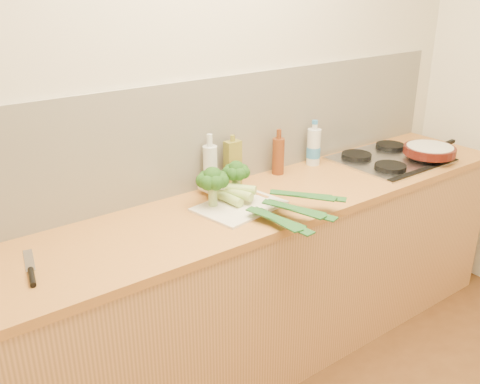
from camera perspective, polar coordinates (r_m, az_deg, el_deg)
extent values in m
plane|color=beige|center=(2.60, -3.07, 9.09)|extent=(3.50, 0.00, 3.50)
cube|color=silver|center=(2.62, -2.89, 6.28)|extent=(3.20, 0.02, 0.54)
cube|color=tan|center=(2.71, 0.92, -10.31)|extent=(3.20, 0.60, 0.86)
cube|color=#B57535|center=(2.50, 0.98, -1.60)|extent=(3.20, 0.62, 0.04)
cube|color=silver|center=(3.18, 15.70, 3.36)|extent=(0.58, 0.50, 0.01)
cube|color=black|center=(3.05, 19.08, 2.31)|extent=(0.58, 0.04, 0.01)
cylinder|color=black|center=(2.99, 15.75, 2.57)|extent=(0.17, 0.17, 0.03)
cylinder|color=black|center=(3.22, 19.06, 3.61)|extent=(0.17, 0.17, 0.03)
cylinder|color=black|center=(3.13, 12.32, 3.80)|extent=(0.17, 0.17, 0.03)
cylinder|color=black|center=(3.36, 15.73, 4.71)|extent=(0.17, 0.17, 0.03)
cube|color=white|center=(2.44, -0.08, -1.52)|extent=(0.42, 0.34, 0.01)
cylinder|color=#8BA862|center=(2.42, -2.92, -0.54)|extent=(0.04, 0.04, 0.08)
sphere|color=#15340E|center=(2.39, -2.96, 1.63)|extent=(0.09, 0.09, 0.09)
sphere|color=#15340E|center=(2.41, -2.13, 1.50)|extent=(0.07, 0.07, 0.07)
sphere|color=#15340E|center=(2.43, -2.88, 1.64)|extent=(0.07, 0.07, 0.07)
sphere|color=#15340E|center=(2.42, -3.68, 1.52)|extent=(0.07, 0.07, 0.07)
sphere|color=#15340E|center=(2.39, -3.95, 1.22)|extent=(0.07, 0.07, 0.07)
sphere|color=#15340E|center=(2.36, -3.46, 0.96)|extent=(0.07, 0.07, 0.07)
sphere|color=#15340E|center=(2.36, -2.58, 0.96)|extent=(0.07, 0.07, 0.07)
sphere|color=#15340E|center=(2.38, -1.99, 1.20)|extent=(0.07, 0.07, 0.07)
cylinder|color=#8BA862|center=(2.53, -0.41, 0.52)|extent=(0.04, 0.04, 0.08)
sphere|color=#15340E|center=(2.50, -0.42, 2.46)|extent=(0.08, 0.08, 0.08)
sphere|color=#15340E|center=(2.52, 0.26, 2.35)|extent=(0.06, 0.06, 0.06)
sphere|color=#15340E|center=(2.54, -0.39, 2.46)|extent=(0.06, 0.06, 0.06)
sphere|color=#15340E|center=(2.53, -1.05, 2.36)|extent=(0.06, 0.06, 0.06)
sphere|color=#15340E|center=(2.50, -1.25, 2.12)|extent=(0.06, 0.06, 0.06)
sphere|color=#15340E|center=(2.47, -0.82, 1.91)|extent=(0.06, 0.06, 0.06)
sphere|color=#15340E|center=(2.47, -0.07, 1.90)|extent=(0.06, 0.06, 0.06)
sphere|color=#15340E|center=(2.49, 0.41, 2.10)|extent=(0.06, 0.06, 0.06)
cylinder|color=white|center=(2.56, -3.30, 0.24)|extent=(0.05, 0.13, 0.04)
cylinder|color=#A3C160|center=(2.46, -1.24, -0.67)|extent=(0.06, 0.16, 0.04)
cube|color=#17411A|center=(2.25, 3.98, -2.97)|extent=(0.07, 0.30, 0.02)
cube|color=#17411A|center=(2.24, 4.35, -3.08)|extent=(0.08, 0.34, 0.01)
cube|color=#17411A|center=(2.26, 3.80, -2.79)|extent=(0.12, 0.28, 0.02)
cylinder|color=white|center=(2.53, -2.83, 0.50)|extent=(0.08, 0.13, 0.04)
cylinder|color=#A3C160|center=(2.46, -0.30, -0.18)|extent=(0.09, 0.16, 0.04)
cube|color=#17411A|center=(2.31, 5.95, -1.86)|extent=(0.09, 0.30, 0.02)
cube|color=#17411A|center=(2.30, 6.39, -1.93)|extent=(0.15, 0.34, 0.01)
cube|color=#17411A|center=(2.31, 5.74, -1.71)|extent=(0.18, 0.27, 0.02)
cylinder|color=white|center=(2.50, -2.61, 0.64)|extent=(0.10, 0.11, 0.04)
cylinder|color=#A3C160|center=(2.47, 0.10, 0.35)|extent=(0.12, 0.14, 0.04)
cube|color=#17411A|center=(2.41, 6.78, -0.39)|extent=(0.17, 0.29, 0.02)
cube|color=#17411A|center=(2.40, 7.25, -0.40)|extent=(0.24, 0.30, 0.01)
cube|color=#17411A|center=(2.41, 6.55, -0.28)|extent=(0.24, 0.22, 0.02)
cube|color=silver|center=(2.16, -21.58, -6.80)|extent=(0.07, 0.18, 0.00)
cylinder|color=black|center=(2.02, -21.32, -8.45)|extent=(0.05, 0.12, 0.02)
cylinder|color=#4A130C|center=(3.22, 19.56, 4.20)|extent=(0.29, 0.29, 0.05)
cylinder|color=beige|center=(3.21, 19.62, 4.61)|extent=(0.26, 0.26, 0.00)
cube|color=black|center=(3.39, 21.26, 4.87)|extent=(0.15, 0.04, 0.02)
cube|color=olive|center=(2.66, -0.78, 3.05)|extent=(0.08, 0.05, 0.23)
cylinder|color=olive|center=(2.62, -0.79, 5.77)|extent=(0.02, 0.02, 0.03)
cylinder|color=silver|center=(2.59, -3.19, 2.48)|extent=(0.07, 0.07, 0.23)
cylinder|color=silver|center=(2.55, -3.26, 5.53)|extent=(0.03, 0.03, 0.06)
cylinder|color=#632D12|center=(2.83, 4.10, 3.82)|extent=(0.06, 0.06, 0.19)
cylinder|color=#632D12|center=(2.79, 4.17, 6.20)|extent=(0.03, 0.03, 0.05)
cylinder|color=silver|center=(3.00, 7.86, 4.78)|extent=(0.08, 0.08, 0.20)
cylinder|color=silver|center=(2.96, 7.98, 6.92)|extent=(0.03, 0.03, 0.03)
cylinder|color=#327CBE|center=(3.00, 7.83, 4.24)|extent=(0.08, 0.08, 0.06)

